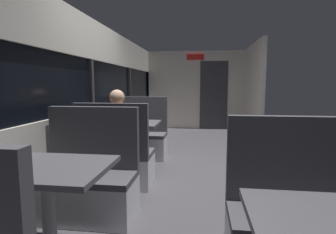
{
  "coord_description": "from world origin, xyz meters",
  "views": [
    {
      "loc": [
        0.23,
        -3.85,
        1.33
      ],
      "look_at": [
        -0.35,
        0.6,
        0.78
      ],
      "focal_mm": 28.56,
      "sensor_mm": 36.0,
      "label": 1
    }
  ],
  "objects": [
    {
      "name": "bench_front_aisle_facing_entry",
      "position": [
        0.89,
        -1.99,
        0.33
      ],
      "size": [
        0.95,
        0.5,
        1.1
      ],
      "color": "silver",
      "rests_on": "ground_plane"
    },
    {
      "name": "carriage_window_panel_left",
      "position": [
        -1.45,
        0.0,
        1.11
      ],
      "size": [
        0.09,
        8.48,
        2.3
      ],
      "color": "beige",
      "rests_on": "ground_plane"
    },
    {
      "name": "bench_mid_window_facing_end",
      "position": [
        -0.89,
        -0.54,
        0.33
      ],
      "size": [
        0.95,
        0.5,
        1.1
      ],
      "color": "silver",
      "rests_on": "ground_plane"
    },
    {
      "name": "ground_plane",
      "position": [
        0.0,
        0.0,
        -0.01
      ],
      "size": [
        3.3,
        9.2,
        0.02
      ],
      "primitive_type": "cube",
      "color": "#423F44"
    },
    {
      "name": "carriage_end_bulkhead",
      "position": [
        0.06,
        4.19,
        1.14
      ],
      "size": [
        2.9,
        0.11,
        2.3
      ],
      "color": "beige",
      "rests_on": "ground_plane"
    },
    {
      "name": "dining_table_near_window",
      "position": [
        -0.89,
        -2.09,
        0.64
      ],
      "size": [
        0.9,
        0.7,
        0.74
      ],
      "color": "#9E9EA3",
      "rests_on": "ground_plane"
    },
    {
      "name": "carriage_aisle_panel_right",
      "position": [
        1.45,
        3.0,
        1.15
      ],
      "size": [
        0.08,
        2.4,
        2.3
      ],
      "primitive_type": "cube",
      "color": "beige",
      "rests_on": "ground_plane"
    },
    {
      "name": "bench_near_window_facing_entry",
      "position": [
        -0.89,
        -1.39,
        0.33
      ],
      "size": [
        0.95,
        0.5,
        1.1
      ],
      "color": "silver",
      "rests_on": "ground_plane"
    },
    {
      "name": "bench_mid_window_facing_entry",
      "position": [
        -0.89,
        0.86,
        0.33
      ],
      "size": [
        0.95,
        0.5,
        1.1
      ],
      "color": "silver",
      "rests_on": "ground_plane"
    },
    {
      "name": "dining_table_mid_window",
      "position": [
        -0.89,
        0.16,
        0.64
      ],
      "size": [
        0.9,
        0.7,
        0.74
      ],
      "color": "#9E9EA3",
      "rests_on": "ground_plane"
    },
    {
      "name": "seated_passenger",
      "position": [
        -0.89,
        -0.47,
        0.54
      ],
      "size": [
        0.47,
        0.55,
        1.26
      ],
      "color": "#26262D",
      "rests_on": "ground_plane"
    }
  ]
}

